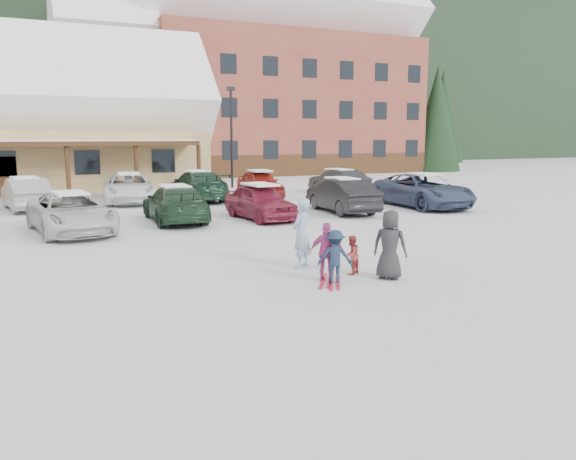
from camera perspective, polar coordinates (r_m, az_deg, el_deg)
name	(u,v)px	position (r m, az deg, el deg)	size (l,w,h in m)	color
ground	(294,280)	(13.11, 0.63, -5.06)	(160.00, 160.00, 0.00)	silver
forested_hillside	(59,33)	(97.89, -22.25, 18.07)	(300.00, 70.00, 38.00)	black
alpine_hotel	(259,77)	(53.51, -2.99, 15.23)	(31.48, 14.01, 21.48)	brown
lamp_post	(231,131)	(36.58, -5.77, 9.93)	(0.50, 0.25, 6.38)	black
conifer_1	(437,104)	(56.15, 14.89, 12.23)	(4.84, 4.84, 11.22)	black
conifer_3	(156,117)	(56.67, -13.22, 11.11)	(3.96, 3.96, 9.18)	black
conifer_4	(387,109)	(69.77, 10.05, 12.05)	(5.06, 5.06, 11.73)	black
adult_skier	(301,233)	(14.11, 1.36, -0.32)	(0.65, 0.43, 1.78)	#87A0BF
toddler_red	(351,255)	(13.60, 6.45, -2.53)	(0.46, 0.36, 0.95)	#AE4036
child_navy	(335,257)	(12.74, 4.81, -2.71)	(0.79, 0.45, 1.22)	#18283F
skis_child_navy	(335,282)	(12.88, 4.77, -5.30)	(0.20, 1.40, 0.03)	#BA1A38
child_magenta	(327,252)	(12.86, 3.98, -2.25)	(0.80, 0.33, 1.36)	#B53B84
skis_child_magenta	(327,280)	(13.01, 3.94, -5.13)	(0.20, 1.40, 0.03)	#BA1A38
bystander_dark	(390,245)	(13.23, 10.31, -1.48)	(0.79, 0.52, 1.63)	#28272A
parked_car_2	(71,213)	(20.64, -21.18, 1.64)	(2.32, 5.03, 1.40)	silver
parked_car_3	(175,204)	(22.25, -11.38, 2.62)	(1.96, 4.83, 1.40)	#1F3A26
parked_car_4	(260,202)	(22.53, -2.85, 2.90)	(1.67, 4.14, 1.41)	maroon
parked_car_5	(342,195)	(24.60, 5.49, 3.52)	(1.58, 4.55, 1.50)	black
parked_car_6	(423,190)	(27.14, 13.52, 3.92)	(2.58, 5.60, 1.56)	#384463
parked_car_9	(26,194)	(27.94, -25.10, 3.35)	(1.55, 4.45, 1.47)	#A5A4A9
parked_car_10	(129,188)	(29.29, -15.83, 4.13)	(2.43, 5.27, 1.47)	white
parked_car_11	(197,186)	(29.34, -9.20, 4.45)	(2.15, 5.29, 1.53)	#1B3A28
parked_car_12	(260,184)	(30.78, -2.86, 4.71)	(1.71, 4.25, 1.45)	maroon
parked_car_13	(339,181)	(32.76, 5.19, 4.94)	(1.49, 4.27, 1.41)	#232325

